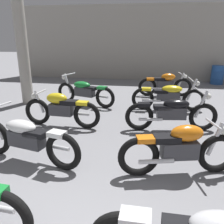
{
  "coord_description": "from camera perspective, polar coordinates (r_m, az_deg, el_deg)",
  "views": [
    {
      "loc": [
        0.82,
        -0.91,
        2.16
      ],
      "look_at": [
        0.0,
        3.99,
        0.55
      ],
      "focal_mm": 37.95,
      "sensor_mm": 36.0,
      "label": 1
    }
  ],
  "objects": [
    {
      "name": "motorcycle_right_row_2",
      "position": [
        5.71,
        14.26,
        -0.04
      ],
      "size": [
        2.16,
        0.7,
        0.97
      ],
      "color": "black",
      "rests_on": "ground"
    },
    {
      "name": "oil_drum",
      "position": [
        12.11,
        24.05,
        8.17
      ],
      "size": [
        0.59,
        0.59,
        0.85
      ],
      "color": "#23519E",
      "rests_on": "ground"
    },
    {
      "name": "motorcycle_right_row_3",
      "position": [
        7.27,
        13.48,
        3.86
      ],
      "size": [
        2.17,
        0.68,
        0.97
      ],
      "color": "black",
      "rests_on": "ground"
    },
    {
      "name": "motorcycle_left_row_2",
      "position": [
        5.91,
        -12.21,
        0.81
      ],
      "size": [
        1.97,
        0.48,
        0.88
      ],
      "color": "black",
      "rests_on": "ground"
    },
    {
      "name": "back_wall",
      "position": [
        12.27,
        5.87,
        16.17
      ],
      "size": [
        12.69,
        0.24,
        3.6
      ],
      "primitive_type": "cube",
      "color": "#9E998E",
      "rests_on": "ground"
    },
    {
      "name": "support_pillar",
      "position": [
        8.22,
        -20.65,
        12.93
      ],
      "size": [
        0.36,
        0.36,
        3.2
      ],
      "primitive_type": "cylinder",
      "color": "#9E998E",
      "rests_on": "ground"
    },
    {
      "name": "motorcycle_right_row_4",
      "position": [
        9.02,
        12.75,
        6.63
      ],
      "size": [
        1.97,
        0.55,
        0.88
      ],
      "color": "black",
      "rests_on": "ground"
    },
    {
      "name": "motorcycle_left_row_3",
      "position": [
        7.69,
        -6.67,
        4.99
      ],
      "size": [
        2.09,
        0.92,
        0.97
      ],
      "color": "black",
      "rests_on": "ground"
    },
    {
      "name": "motorcycle_right_row_1",
      "position": [
        3.94,
        16.08,
        -8.38
      ],
      "size": [
        1.94,
        0.69,
        0.88
      ],
      "color": "black",
      "rests_on": "ground"
    },
    {
      "name": "motorcycle_left_row_1",
      "position": [
        4.44,
        -20.0,
        -5.83
      ],
      "size": [
        2.14,
        0.77,
        0.97
      ],
      "color": "black",
      "rests_on": "ground"
    }
  ]
}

